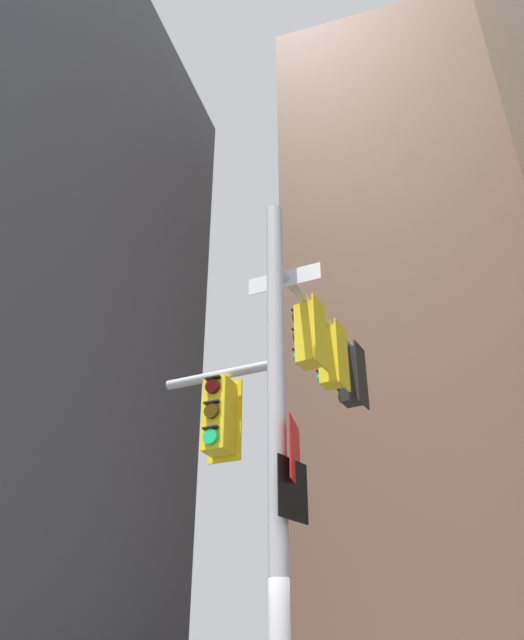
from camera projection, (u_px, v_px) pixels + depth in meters
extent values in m
cube|color=brown|center=(442.00, 327.00, 31.17)|extent=(13.09, 13.09, 33.50)
cylinder|color=#B2B2B5|center=(277.00, 457.00, 7.64)|extent=(0.24, 0.24, 7.77)
cylinder|color=#B2B2B5|center=(320.00, 315.00, 10.25)|extent=(0.74, 3.13, 0.13)
cylinder|color=#B2B2B5|center=(220.00, 375.00, 8.57)|extent=(1.68, 0.34, 0.13)
cube|color=yellow|center=(320.00, 332.00, 9.51)|extent=(0.12, 0.48, 1.14)
cube|color=yellow|center=(309.00, 335.00, 9.59)|extent=(0.40, 0.40, 1.00)
cylinder|color=#360605|center=(297.00, 319.00, 9.85)|extent=(0.10, 0.21, 0.20)
cube|color=black|center=(296.00, 312.00, 9.91)|extent=(0.11, 0.23, 0.02)
cylinder|color=#3C2C06|center=(297.00, 338.00, 9.68)|extent=(0.10, 0.21, 0.20)
cube|color=black|center=(297.00, 331.00, 9.74)|extent=(0.11, 0.23, 0.02)
cylinder|color=#19C672|center=(298.00, 358.00, 9.50)|extent=(0.10, 0.21, 0.20)
cube|color=black|center=(297.00, 351.00, 9.56)|extent=(0.11, 0.23, 0.02)
cube|color=yellow|center=(342.00, 355.00, 10.17)|extent=(0.12, 0.48, 1.14)
cube|color=yellow|center=(331.00, 357.00, 10.25)|extent=(0.40, 0.40, 1.00)
cylinder|color=#360605|center=(319.00, 341.00, 10.51)|extent=(0.10, 0.21, 0.20)
cube|color=black|center=(319.00, 335.00, 10.57)|extent=(0.11, 0.23, 0.02)
cylinder|color=#3C2C06|center=(320.00, 360.00, 10.34)|extent=(0.10, 0.21, 0.20)
cube|color=black|center=(320.00, 353.00, 10.40)|extent=(0.11, 0.23, 0.02)
cylinder|color=#19C672|center=(321.00, 379.00, 10.16)|extent=(0.10, 0.21, 0.20)
cube|color=black|center=(321.00, 372.00, 10.23)|extent=(0.11, 0.23, 0.02)
cube|color=black|center=(361.00, 374.00, 10.84)|extent=(0.12, 0.48, 1.14)
cube|color=black|center=(351.00, 377.00, 10.92)|extent=(0.40, 0.40, 1.00)
cylinder|color=#360605|center=(339.00, 361.00, 11.17)|extent=(0.10, 0.21, 0.20)
cube|color=black|center=(339.00, 355.00, 11.24)|extent=(0.11, 0.23, 0.02)
cylinder|color=yellow|center=(341.00, 379.00, 11.00)|extent=(0.10, 0.21, 0.20)
cube|color=black|center=(340.00, 373.00, 11.06)|extent=(0.11, 0.23, 0.02)
cylinder|color=#06311C|center=(342.00, 397.00, 10.82)|extent=(0.10, 0.21, 0.20)
cube|color=black|center=(341.00, 391.00, 10.89)|extent=(0.11, 0.23, 0.02)
cube|color=yellow|center=(225.00, 421.00, 8.43)|extent=(0.48, 0.09, 1.14)
cube|color=yellow|center=(219.00, 416.00, 8.28)|extent=(0.38, 0.38, 1.00)
cylinder|color=#360605|center=(213.00, 386.00, 8.29)|extent=(0.21, 0.08, 0.20)
cube|color=black|center=(213.00, 378.00, 8.35)|extent=(0.23, 0.10, 0.02)
cylinder|color=#3C2C06|center=(212.00, 411.00, 8.12)|extent=(0.21, 0.08, 0.20)
cube|color=black|center=(212.00, 402.00, 8.17)|extent=(0.23, 0.10, 0.02)
cylinder|color=#19C672|center=(210.00, 437.00, 7.94)|extent=(0.21, 0.08, 0.20)
cube|color=black|center=(211.00, 428.00, 8.00)|extent=(0.23, 0.10, 0.02)
cube|color=white|center=(284.00, 279.00, 9.33)|extent=(1.15, 0.14, 0.28)
cube|color=#19479E|center=(284.00, 279.00, 9.33)|extent=(1.11, 0.14, 0.24)
cube|color=red|center=(295.00, 452.00, 7.62)|extent=(0.06, 0.64, 0.80)
cube|color=white|center=(295.00, 452.00, 7.62)|extent=(0.06, 0.60, 0.76)
cube|color=black|center=(293.00, 489.00, 7.31)|extent=(0.21, 0.57, 0.72)
cube|color=white|center=(293.00, 489.00, 7.31)|extent=(0.20, 0.53, 0.68)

